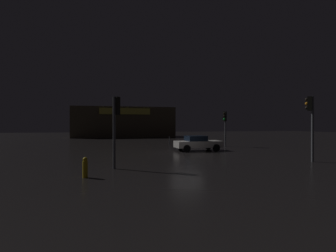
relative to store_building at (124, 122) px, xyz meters
name	(u,v)px	position (x,y,z in m)	size (l,w,h in m)	color
ground_plane	(187,154)	(3.22, -28.96, -2.72)	(120.00, 120.00, 0.00)	black
store_building	(124,122)	(0.00, 0.00, 0.00)	(18.03, 7.34, 5.43)	brown
traffic_signal_main	(116,117)	(-2.39, -34.52, -0.06)	(0.42, 0.42, 3.72)	#595B60
traffic_signal_opposite	(311,116)	(9.35, -34.76, 0.08)	(0.42, 0.42, 4.01)	#595B60
traffic_signal_cross_left	(225,122)	(9.05, -23.51, -0.14)	(0.42, 0.42, 3.65)	#595B60
car_near	(198,143)	(4.79, -26.99, -2.05)	(4.04, 2.01, 1.32)	silver
fire_hydrant	(85,168)	(-3.73, -36.57, -2.29)	(0.22, 0.22, 0.88)	gold
bollard_kerb_a	(169,141)	(3.89, -20.24, -2.24)	(0.09, 0.09, 0.96)	#595B60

